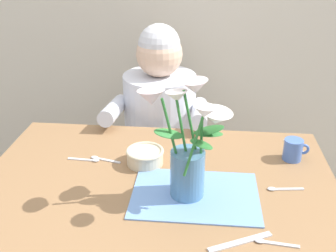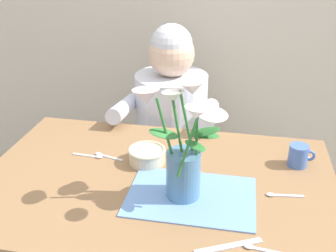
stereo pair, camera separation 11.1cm
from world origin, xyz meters
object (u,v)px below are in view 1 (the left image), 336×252
(coffee_cup, at_px, (293,150))
(ceramic_bowl, at_px, (145,156))
(seated_person, at_px, (160,140))
(flower_vase, at_px, (189,147))
(dinner_knife, at_px, (240,242))

(coffee_cup, bearing_deg, ceramic_bowl, -171.49)
(seated_person, xyz_separation_m, flower_vase, (0.17, -0.70, 0.35))
(seated_person, height_order, ceramic_bowl, seated_person)
(ceramic_bowl, height_order, coffee_cup, coffee_cup)
(coffee_cup, bearing_deg, seated_person, 141.26)
(flower_vase, bearing_deg, coffee_cup, 35.50)
(coffee_cup, bearing_deg, dinner_knife, -115.31)
(seated_person, xyz_separation_m, coffee_cup, (0.54, -0.43, 0.22))
(dinner_knife, bearing_deg, coffee_cup, 38.72)
(dinner_knife, bearing_deg, seated_person, 83.71)
(seated_person, height_order, flower_vase, seated_person)
(seated_person, xyz_separation_m, dinner_knife, (0.32, -0.89, 0.18))
(flower_vase, height_order, ceramic_bowl, flower_vase)
(flower_vase, distance_m, coffee_cup, 0.48)
(ceramic_bowl, distance_m, coffee_cup, 0.54)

